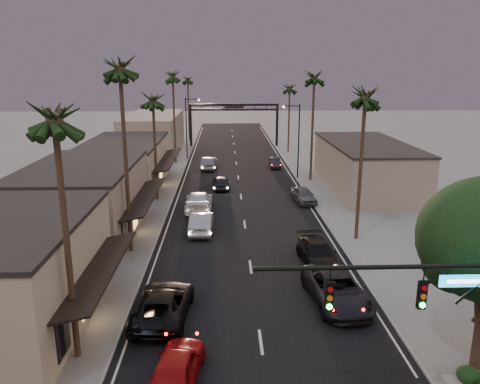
{
  "coord_description": "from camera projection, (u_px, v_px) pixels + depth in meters",
  "views": [
    {
      "loc": [
        -1.72,
        -10.32,
        13.04
      ],
      "look_at": [
        -0.36,
        29.51,
        2.5
      ],
      "focal_mm": 35.0,
      "sensor_mm": 36.0,
      "label": 1
    }
  ],
  "objects": [
    {
      "name": "palm_ld",
      "position": [
        173.0,
        73.0,
        63.04
      ],
      "size": [
        3.2,
        3.2,
        14.2
      ],
      "color": "#38281C",
      "rests_on": "ground"
    },
    {
      "name": "palm_la",
      "position": [
        53.0,
        109.0,
        18.84
      ],
      "size": [
        3.2,
        3.2,
        13.2
      ],
      "color": "#38281C",
      "rests_on": "ground"
    },
    {
      "name": "oncoming_dgrey",
      "position": [
        221.0,
        182.0,
        52.12
      ],
      "size": [
        2.02,
        4.47,
        1.49
      ],
      "primitive_type": "imported",
      "rotation": [
        0.0,
        0.0,
        3.2
      ],
      "color": "black",
      "rests_on": "ground"
    },
    {
      "name": "oncoming_grey_far",
      "position": [
        209.0,
        163.0,
        62.22
      ],
      "size": [
        2.13,
        5.12,
        1.65
      ],
      "primitive_type": "imported",
      "rotation": [
        0.0,
        0.0,
        3.06
      ],
      "color": "#535258",
      "rests_on": "ground"
    },
    {
      "name": "traffic_signal",
      "position": [
        440.0,
        307.0,
        16.11
      ],
      "size": [
        8.51,
        0.22,
        7.8
      ],
      "color": "black",
      "rests_on": "ground"
    },
    {
      "name": "palm_rc",
      "position": [
        290.0,
        86.0,
        72.8
      ],
      "size": [
        3.2,
        3.2,
        12.2
      ],
      "color": "#38281C",
      "rests_on": "ground"
    },
    {
      "name": "palm_lb",
      "position": [
        119.0,
        63.0,
        30.91
      ],
      "size": [
        3.2,
        3.2,
        15.2
      ],
      "color": "#38281C",
      "rests_on": "ground"
    },
    {
      "name": "oncoming_red",
      "position": [
        177.0,
        367.0,
        19.79
      ],
      "size": [
        2.49,
        4.9,
        1.6
      ],
      "primitive_type": "imported",
      "rotation": [
        0.0,
        0.0,
        3.01
      ],
      "color": "#940A0C",
      "rests_on": "ground"
    },
    {
      "name": "palm_rb",
      "position": [
        314.0,
        74.0,
        52.98
      ],
      "size": [
        3.2,
        3.2,
        14.2
      ],
      "color": "#38281C",
      "rests_on": "ground"
    },
    {
      "name": "curbside_far",
      "position": [
        275.0,
        163.0,
        63.5
      ],
      "size": [
        1.54,
        4.06,
        1.32
      ],
      "primitive_type": "imported",
      "rotation": [
        0.0,
        0.0,
        -0.03
      ],
      "color": "black",
      "rests_on": "ground"
    },
    {
      "name": "storefront_far",
      "position": [
        125.0,
        165.0,
        52.87
      ],
      "size": [
        8.0,
        16.0,
        5.0
      ],
      "primitive_type": "cube",
      "color": "tan",
      "rests_on": "ground"
    },
    {
      "name": "oncoming_pickup",
      "position": [
        163.0,
        304.0,
        25.05
      ],
      "size": [
        3.19,
        6.15,
        1.66
      ],
      "primitive_type": "imported",
      "rotation": [
        0.0,
        0.0,
        3.07
      ],
      "color": "black",
      "rests_on": "ground"
    },
    {
      "name": "sidewalk_right",
      "position": [
        306.0,
        167.0,
        63.9
      ],
      "size": [
        5.0,
        92.0,
        0.12
      ],
      "primitive_type": "cube",
      "color": "slate",
      "rests_on": "ground"
    },
    {
      "name": "oncoming_white",
      "position": [
        199.0,
        201.0,
        44.21
      ],
      "size": [
        2.53,
        6.1,
        1.76
      ],
      "primitive_type": "imported",
      "rotation": [
        0.0,
        0.0,
        3.15
      ],
      "color": "silver",
      "rests_on": "ground"
    },
    {
      "name": "building_right",
      "position": [
        366.0,
        167.0,
        51.83
      ],
      "size": [
        8.0,
        18.0,
        5.0
      ],
      "primitive_type": "cube",
      "color": "gray",
      "rests_on": "ground"
    },
    {
      "name": "road",
      "position": [
        239.0,
        179.0,
        56.83
      ],
      "size": [
        14.0,
        120.0,
        0.02
      ],
      "primitive_type": "cube",
      "color": "black",
      "rests_on": "ground"
    },
    {
      "name": "palm_ra",
      "position": [
        366.0,
        91.0,
        33.9
      ],
      "size": [
        3.2,
        3.2,
        13.2
      ],
      "color": "#38281C",
      "rests_on": "ground"
    },
    {
      "name": "sidewalk_left",
      "position": [
        167.0,
        168.0,
        63.27
      ],
      "size": [
        5.0,
        92.0,
        0.12
      ],
      "primitive_type": "cube",
      "color": "slate",
      "rests_on": "ground"
    },
    {
      "name": "streetlight_left",
      "position": [
        188.0,
        123.0,
        67.81
      ],
      "size": [
        2.13,
        0.3,
        9.0
      ],
      "color": "black",
      "rests_on": "ground"
    },
    {
      "name": "streetlight_right",
      "position": [
        296.0,
        135.0,
        55.7
      ],
      "size": [
        2.13,
        0.3,
        9.0
      ],
      "color": "black",
      "rests_on": "ground"
    },
    {
      "name": "storefront_mid",
      "position": [
        84.0,
        202.0,
        37.34
      ],
      "size": [
        8.0,
        14.0,
        5.5
      ],
      "primitive_type": "cube",
      "color": "gray",
      "rests_on": "ground"
    },
    {
      "name": "curbside_grey",
      "position": [
        304.0,
        195.0,
        46.81
      ],
      "size": [
        2.39,
        4.67,
        1.52
      ],
      "primitive_type": "imported",
      "rotation": [
        0.0,
        0.0,
        0.14
      ],
      "color": "#4B4B50",
      "rests_on": "ground"
    },
    {
      "name": "ground",
      "position": [
        240.0,
        190.0,
        52.0
      ],
      "size": [
        200.0,
        200.0,
        0.0
      ],
      "primitive_type": "plane",
      "color": "slate",
      "rests_on": "ground"
    },
    {
      "name": "curbside_black",
      "position": [
        318.0,
        253.0,
        31.98
      ],
      "size": [
        2.65,
        5.64,
        1.59
      ],
      "primitive_type": "imported",
      "rotation": [
        0.0,
        0.0,
        0.08
      ],
      "color": "black",
      "rests_on": "ground"
    },
    {
      "name": "curbside_near",
      "position": [
        337.0,
        289.0,
        26.65
      ],
      "size": [
        3.42,
        6.42,
        1.72
      ],
      "primitive_type": "imported",
      "rotation": [
        0.0,
        0.0,
        0.1
      ],
      "color": "black",
      "rests_on": "ground"
    },
    {
      "name": "palm_far",
      "position": [
        188.0,
        78.0,
        85.52
      ],
      "size": [
        3.2,
        3.2,
        13.2
      ],
      "color": "#38281C",
      "rests_on": "ground"
    },
    {
      "name": "oncoming_silver",
      "position": [
        201.0,
        222.0,
        38.34
      ],
      "size": [
        1.85,
        5.08,
        1.66
      ],
      "primitive_type": "imported",
      "rotation": [
        0.0,
        0.0,
        3.12
      ],
      "color": "#9E9FA3",
      "rests_on": "ground"
    },
    {
      "name": "storefront_near",
      "position": [
        4.0,
        277.0,
        23.82
      ],
      "size": [
        8.0,
        12.0,
        5.5
      ],
      "primitive_type": "cube",
      "color": "tan",
      "rests_on": "ground"
    },
    {
      "name": "palm_lc",
      "position": [
        153.0,
        96.0,
        45.18
      ],
      "size": [
        3.2,
        3.2,
        12.2
      ],
      "color": "#38281C",
      "rests_on": "ground"
    },
    {
      "name": "arch",
      "position": [
        234.0,
        114.0,
        79.57
      ],
      "size": [
        15.2,
        0.4,
        7.27
      ],
      "color": "black",
      "rests_on": "ground"
    },
    {
      "name": "storefront_dist",
      "position": [
        154.0,
        133.0,
        74.96
      ],
      "size": [
        8.0,
        20.0,
        6.0
      ],
      "primitive_type": "cube",
      "color": "gray",
      "rests_on": "ground"
    }
  ]
}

